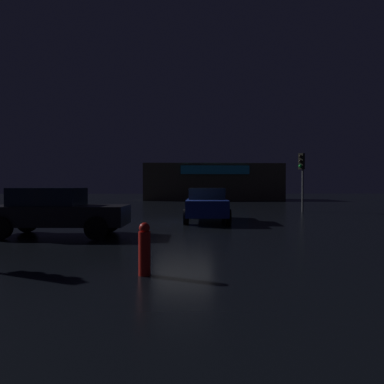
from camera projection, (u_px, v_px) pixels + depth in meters
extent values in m
plane|color=black|center=(183.00, 223.00, 15.03)|extent=(120.00, 120.00, 0.00)
cube|color=brown|center=(212.00, 182.00, 41.68)|extent=(16.03, 6.46, 4.23)
cube|color=#33CCF2|center=(215.00, 170.00, 38.28)|extent=(7.65, 0.24, 0.96)
cylinder|color=#595B60|center=(303.00, 183.00, 21.95)|extent=(0.12, 0.12, 3.71)
cube|color=black|center=(302.00, 161.00, 21.83)|extent=(0.41, 0.41, 1.02)
sphere|color=black|center=(300.00, 156.00, 21.71)|extent=(0.20, 0.20, 0.20)
sphere|color=black|center=(300.00, 161.00, 21.72)|extent=(0.20, 0.20, 0.20)
sphere|color=#19D13F|center=(300.00, 166.00, 21.72)|extent=(0.20, 0.20, 0.20)
cube|color=navy|center=(207.00, 207.00, 15.94)|extent=(2.09, 4.62, 0.70)
cube|color=black|center=(207.00, 194.00, 15.85)|extent=(1.73, 2.07, 0.50)
cylinder|color=black|center=(189.00, 212.00, 17.46)|extent=(0.27, 0.68, 0.66)
cylinder|color=black|center=(224.00, 212.00, 17.40)|extent=(0.27, 0.68, 0.66)
cylinder|color=black|center=(186.00, 217.00, 14.48)|extent=(0.27, 0.68, 0.66)
cylinder|color=black|center=(228.00, 217.00, 14.43)|extent=(0.27, 0.68, 0.66)
cube|color=black|center=(59.00, 215.00, 11.29)|extent=(4.48, 1.89, 0.64)
cube|color=black|center=(49.00, 197.00, 11.28)|extent=(2.17, 1.62, 0.58)
cylinder|color=black|center=(110.00, 222.00, 12.14)|extent=(0.71, 0.25, 0.70)
cylinder|color=black|center=(96.00, 228.00, 10.44)|extent=(0.71, 0.25, 0.70)
cylinder|color=black|center=(27.00, 222.00, 12.15)|extent=(0.71, 0.25, 0.70)
cylinder|color=black|center=(0.00, 228.00, 10.45)|extent=(0.71, 0.25, 0.70)
cylinder|color=red|center=(145.00, 253.00, 6.25)|extent=(0.22, 0.22, 0.80)
sphere|color=red|center=(144.00, 228.00, 6.24)|extent=(0.20, 0.20, 0.20)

